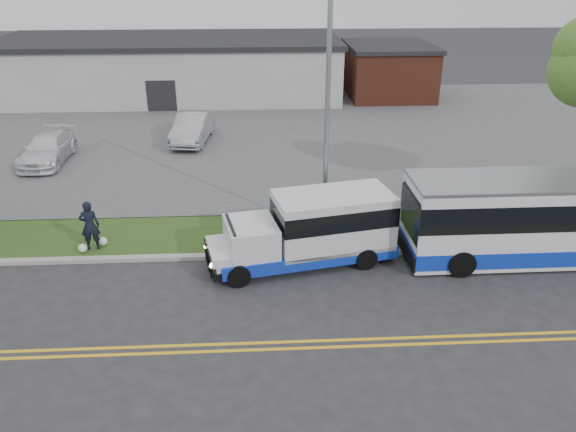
{
  "coord_description": "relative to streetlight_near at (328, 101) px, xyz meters",
  "views": [
    {
      "loc": [
        0.54,
        -16.62,
        9.86
      ],
      "look_at": [
        1.52,
        1.11,
        1.6
      ],
      "focal_mm": 35.0,
      "sensor_mm": 36.0,
      "label": 1
    }
  ],
  "objects": [
    {
      "name": "ground",
      "position": [
        -3.0,
        -2.73,
        -5.23
      ],
      "size": [
        140.0,
        140.0,
        0.0
      ],
      "primitive_type": "plane",
      "color": "#28282B",
      "rests_on": "ground"
    },
    {
      "name": "lane_line_north",
      "position": [
        -3.0,
        -6.58,
        -5.23
      ],
      "size": [
        70.0,
        0.12,
        0.01
      ],
      "primitive_type": "cube",
      "color": "gold",
      "rests_on": "ground"
    },
    {
      "name": "lane_line_south",
      "position": [
        -3.0,
        -6.88,
        -5.23
      ],
      "size": [
        70.0,
        0.12,
        0.01
      ],
      "primitive_type": "cube",
      "color": "gold",
      "rests_on": "ground"
    },
    {
      "name": "curb",
      "position": [
        -3.0,
        -1.63,
        -5.16
      ],
      "size": [
        80.0,
        0.3,
        0.15
      ],
      "primitive_type": "cube",
      "color": "#9E9B93",
      "rests_on": "ground"
    },
    {
      "name": "verge",
      "position": [
        -3.0,
        0.17,
        -5.18
      ],
      "size": [
        80.0,
        3.3,
        0.1
      ],
      "primitive_type": "cube",
      "color": "#234416",
      "rests_on": "ground"
    },
    {
      "name": "parking_lot",
      "position": [
        -3.0,
        14.27,
        -5.18
      ],
      "size": [
        80.0,
        25.0,
        0.1
      ],
      "primitive_type": "cube",
      "color": "#4C4C4F",
      "rests_on": "ground"
    },
    {
      "name": "commercial_building",
      "position": [
        -9.0,
        24.27,
        -3.05
      ],
      "size": [
        25.4,
        10.4,
        4.35
      ],
      "color": "#9E9E99",
      "rests_on": "ground"
    },
    {
      "name": "brick_wing",
      "position": [
        7.5,
        23.27,
        -3.27
      ],
      "size": [
        6.3,
        7.3,
        3.9
      ],
      "color": "brown",
      "rests_on": "ground"
    },
    {
      "name": "streetlight_near",
      "position": [
        0.0,
        0.0,
        0.0
      ],
      "size": [
        0.35,
        1.53,
        9.5
      ],
      "color": "gray",
      "rests_on": "verge"
    },
    {
      "name": "shuttle_bus",
      "position": [
        -0.56,
        -2.0,
        -3.9
      ],
      "size": [
        6.76,
        3.33,
        2.49
      ],
      "rotation": [
        0.0,
        0.0,
        0.21
      ],
      "color": "#1031B6",
      "rests_on": "ground"
    },
    {
      "name": "transit_bus",
      "position": [
        8.07,
        -2.13,
        -3.71
      ],
      "size": [
        10.89,
        2.66,
        3.02
      ],
      "rotation": [
        0.0,
        0.0,
        0.0
      ],
      "color": "silver",
      "rests_on": "ground"
    },
    {
      "name": "pedestrian",
      "position": [
        -8.59,
        -0.83,
        -4.19
      ],
      "size": [
        0.74,
        0.53,
        1.88
      ],
      "primitive_type": "imported",
      "rotation": [
        0.0,
        0.0,
        3.26
      ],
      "color": "black",
      "rests_on": "verge"
    },
    {
      "name": "parked_car_a",
      "position": [
        -6.2,
        12.15,
        -4.32
      ],
      "size": [
        2.29,
        5.09,
        1.62
      ],
      "primitive_type": "imported",
      "rotation": [
        0.0,
        0.0,
        -0.12
      ],
      "color": "#9FA2A6",
      "rests_on": "parking_lot"
    },
    {
      "name": "parked_car_b",
      "position": [
        -13.33,
        9.0,
        -4.43
      ],
      "size": [
        2.0,
        4.88,
        1.41
      ],
      "primitive_type": "imported",
      "rotation": [
        0.0,
        0.0,
        -0.0
      ],
      "color": "white",
      "rests_on": "parking_lot"
    },
    {
      "name": "grocery_bag_left",
      "position": [
        -8.89,
        -1.08,
        -4.97
      ],
      "size": [
        0.32,
        0.32,
        0.32
      ],
      "primitive_type": "sphere",
      "color": "white",
      "rests_on": "verge"
    },
    {
      "name": "grocery_bag_right",
      "position": [
        -8.29,
        -0.58,
        -4.97
      ],
      "size": [
        0.32,
        0.32,
        0.32
      ],
      "primitive_type": "sphere",
      "color": "white",
      "rests_on": "verge"
    }
  ]
}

